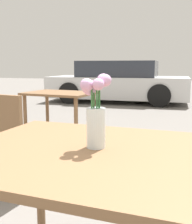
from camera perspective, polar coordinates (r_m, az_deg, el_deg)
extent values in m
cube|color=brown|center=(1.15, -3.58, -7.99)|extent=(0.99, 0.91, 0.03)
cylinder|color=brown|center=(1.77, -11.26, -14.53)|extent=(0.05, 0.05, 0.71)
cylinder|color=brown|center=(1.55, 17.61, -18.42)|extent=(0.05, 0.05, 0.71)
cylinder|color=silver|center=(1.13, 0.00, -3.25)|extent=(0.08, 0.08, 0.16)
cylinder|color=silver|center=(1.14, 0.00, -4.84)|extent=(0.07, 0.07, 0.09)
cylinder|color=#337038|center=(1.12, 0.69, -0.64)|extent=(0.01, 0.01, 0.25)
sphere|color=#CC99C6|center=(1.10, 1.90, 6.43)|extent=(0.05, 0.05, 0.05)
cylinder|color=#337038|center=(1.13, 0.61, -0.62)|extent=(0.01, 0.01, 0.24)
sphere|color=#CC99C6|center=(1.13, 1.53, 6.45)|extent=(0.05, 0.05, 0.05)
cylinder|color=#337038|center=(1.13, -0.44, -1.42)|extent=(0.01, 0.01, 0.21)
sphere|color=#CC99C6|center=(1.13, -1.30, 4.96)|extent=(0.06, 0.06, 0.06)
cylinder|color=#337038|center=(1.11, -0.85, -1.17)|extent=(0.01, 0.01, 0.23)
sphere|color=#CC99C6|center=(1.09, -1.95, 5.49)|extent=(0.05, 0.05, 0.05)
cylinder|color=#337038|center=(1.11, 0.18, -1.08)|extent=(0.01, 0.01, 0.23)
sphere|color=#CC99C6|center=(1.07, 0.47, 5.64)|extent=(0.05, 0.05, 0.05)
cube|color=brown|center=(2.44, -13.04, -11.32)|extent=(0.11, 0.33, 0.43)
cube|color=brown|center=(3.86, -7.38, 3.79)|extent=(0.96, 0.75, 0.03)
cylinder|color=brown|center=(3.91, -14.15, -1.60)|extent=(0.05, 0.05, 0.68)
cylinder|color=brown|center=(3.49, -4.07, -2.64)|extent=(0.05, 0.05, 0.68)
cylinder|color=brown|center=(4.33, -9.85, -0.39)|extent=(0.05, 0.05, 0.68)
cylinder|color=brown|center=(3.96, -0.48, -1.17)|extent=(0.05, 0.05, 0.68)
cube|color=silver|center=(8.37, 4.54, 5.11)|extent=(4.04, 1.79, 0.60)
cube|color=#2D333D|center=(8.35, 4.59, 8.73)|extent=(2.24, 1.61, 0.45)
cylinder|color=black|center=(9.03, 13.30, 4.30)|extent=(0.60, 0.19, 0.60)
cylinder|color=black|center=(7.43, 12.72, 3.27)|extent=(0.60, 0.19, 0.60)
cylinder|color=black|center=(9.47, -1.90, 4.77)|extent=(0.60, 0.19, 0.60)
cylinder|color=black|center=(7.96, -5.42, 3.85)|extent=(0.60, 0.19, 0.60)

